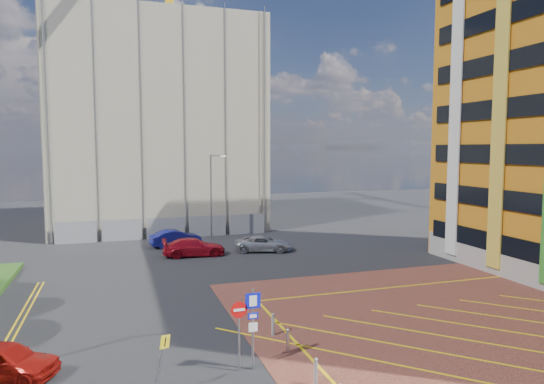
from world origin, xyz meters
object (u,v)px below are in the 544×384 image
sign_cluster (248,321)px  car_silver_back (264,244)px  car_red_left (4,360)px  car_red_back (194,247)px  car_blue_back (175,238)px  lamp_back (212,194)px  warning_sign (161,358)px

sign_cluster → car_silver_back: bearing=71.6°
car_red_left → car_red_back: size_ratio=0.81×
car_blue_back → car_red_back: bearing=-177.0°
lamp_back → car_blue_back: lamp_back is taller
car_red_left → lamp_back: bearing=-2.7°
sign_cluster → car_blue_back: sign_cluster is taller
sign_cluster → car_silver_back: (6.88, 20.61, -1.31)m
car_silver_back → lamp_back: bearing=41.7°
car_red_back → car_red_left: bearing=154.9°
car_red_left → car_silver_back: (15.73, 18.43, -0.03)m
warning_sign → lamp_back: bearing=75.7°
lamp_back → car_blue_back: size_ratio=1.81×
car_blue_back → car_red_back: 4.42m
lamp_back → car_red_back: (-2.71, -6.36, -3.64)m
sign_cluster → warning_sign: (-3.38, -1.14, -0.52)m
car_blue_back → car_silver_back: car_blue_back is taller
warning_sign → car_red_back: bearing=78.5°
car_red_back → car_silver_back: car_red_back is taller
sign_cluster → lamp_back: bearing=82.0°
car_red_back → warning_sign: bearing=171.6°
warning_sign → sign_cluster: bearing=18.6°
lamp_back → car_blue_back: bearing=-150.9°
car_red_back → car_silver_back: 5.80m
lamp_back → car_silver_back: (3.09, -6.40, -3.71)m
lamp_back → car_silver_back: 8.02m
lamp_back → car_red_back: size_ratio=1.62×
car_red_back → car_silver_back: size_ratio=1.06×
sign_cluster → car_blue_back: 25.01m
sign_cluster → warning_sign: 3.60m
car_red_left → sign_cluster: bearing=-79.6°
car_red_left → car_silver_back: size_ratio=0.86×
car_red_left → car_red_back: bearing=-4.0°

